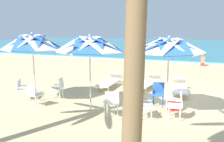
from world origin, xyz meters
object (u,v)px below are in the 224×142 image
object	(u,v)px
plastic_chair_0	(158,92)
plastic_chair_3	(112,101)
beach_umbrella_1	(90,45)
cooler_box	(174,104)
plastic_chair_5	(58,87)
plastic_chair_1	(177,104)
plastic_chair_2	(144,104)
sun_lounger_3	(110,81)
beach_umbrella_0	(169,46)
sun_lounger_1	(180,87)
beachgoer_seated	(203,62)
plastic_chair_6	(35,93)
palm_tree_0	(136,20)
plastic_chair_4	(22,88)
sun_lounger_2	(148,82)
beach_umbrella_2	(32,43)

from	to	relation	value
plastic_chair_0	plastic_chair_3	distance (m)	2.07
beach_umbrella_1	cooler_box	bearing A→B (deg)	22.00
plastic_chair_5	cooler_box	distance (m)	4.58
plastic_chair_1	plastic_chair_2	world-z (taller)	same
sun_lounger_3	plastic_chair_0	bearing A→B (deg)	-36.61
beach_umbrella_1	plastic_chair_2	bearing A→B (deg)	-4.39
beach_umbrella_0	sun_lounger_1	distance (m)	3.42
plastic_chair_0	beachgoer_seated	xyz separation A→B (m)	(1.44, 10.77, -0.20)
plastic_chair_2	beach_umbrella_1	xyz separation A→B (m)	(-1.94, 0.15, 1.81)
plastic_chair_6	plastic_chair_5	bearing A→B (deg)	75.70
plastic_chair_0	palm_tree_0	bearing A→B (deg)	-84.21
beach_umbrella_0	palm_tree_0	size ratio (longest dim) A/B	0.54
palm_tree_0	beachgoer_seated	world-z (taller)	palm_tree_0
beach_umbrella_0	sun_lounger_1	world-z (taller)	beach_umbrella_0
beach_umbrella_1	sun_lounger_3	size ratio (longest dim) A/B	1.24
sun_lounger_1	cooler_box	world-z (taller)	sun_lounger_1
plastic_chair_5	beachgoer_seated	bearing A→B (deg)	64.70
plastic_chair_3	plastic_chair_4	bearing A→B (deg)	174.35
plastic_chair_4	sun_lounger_2	distance (m)	5.69
beach_umbrella_1	beach_umbrella_2	distance (m)	2.45
plastic_chair_6	palm_tree_0	bearing A→B (deg)	-36.47
plastic_chair_3	plastic_chair_2	bearing A→B (deg)	7.11
beach_umbrella_0	sun_lounger_3	bearing A→B (deg)	138.17
plastic_chair_4	palm_tree_0	size ratio (longest dim) A/B	0.18
sun_lounger_3	palm_tree_0	size ratio (longest dim) A/B	0.44
beach_umbrella_0	plastic_chair_6	world-z (taller)	beach_umbrella_0
plastic_chair_3	sun_lounger_1	world-z (taller)	plastic_chair_3
plastic_chair_2	sun_lounger_1	distance (m)	3.60
plastic_chair_3	plastic_chair_5	world-z (taller)	same
plastic_chair_0	plastic_chair_6	world-z (taller)	same
beach_umbrella_1	sun_lounger_3	distance (m)	4.02
beach_umbrella_0	plastic_chair_4	size ratio (longest dim) A/B	3.04
beach_umbrella_1	cooler_box	size ratio (longest dim) A/B	5.33
plastic_chair_2	beachgoer_seated	world-z (taller)	beachgoer_seated
sun_lounger_1	plastic_chair_5	bearing A→B (deg)	-150.22
plastic_chair_6	cooler_box	world-z (taller)	plastic_chair_6
plastic_chair_2	cooler_box	xyz separation A→B (m)	(0.80, 1.26, -0.30)
plastic_chair_6	cooler_box	xyz separation A→B (m)	(4.84, 1.46, -0.30)
beach_umbrella_0	cooler_box	xyz separation A→B (m)	(0.18, 0.53, -2.08)
plastic_chair_2	beach_umbrella_1	world-z (taller)	beach_umbrella_1
sun_lounger_1	beach_umbrella_2	bearing A→B (deg)	-147.87
plastic_chair_4	plastic_chair_3	bearing A→B (deg)	-5.65
beach_umbrella_0	plastic_chair_5	world-z (taller)	beach_umbrella_0
beach_umbrella_2	plastic_chair_4	xyz separation A→B (m)	(-0.63, 0.00, -1.81)
plastic_chair_4	plastic_chair_5	distance (m)	1.43
plastic_chair_5	plastic_chair_6	bearing A→B (deg)	-104.30
plastic_chair_6	plastic_chair_2	bearing A→B (deg)	2.85
beach_umbrella_0	plastic_chair_3	distance (m)	2.59
sun_lounger_2	palm_tree_0	bearing A→B (deg)	-79.11
plastic_chair_6	beach_umbrella_1	bearing A→B (deg)	9.49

